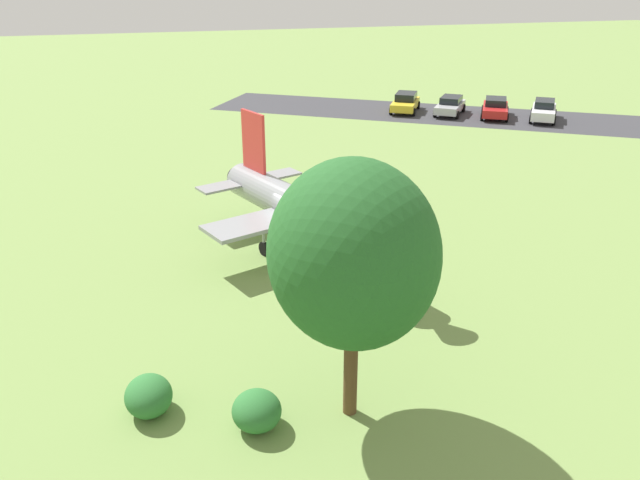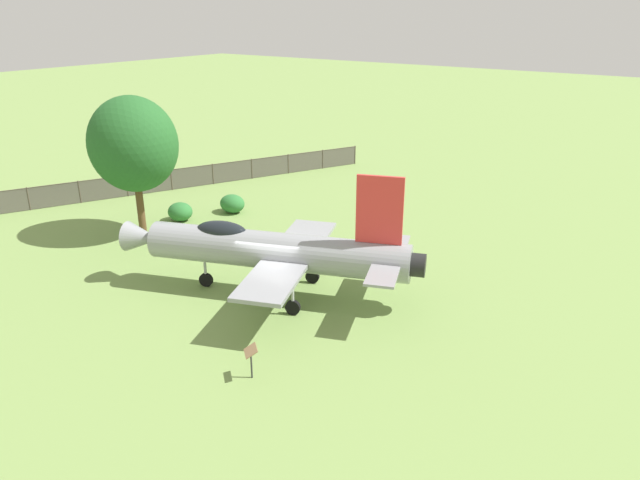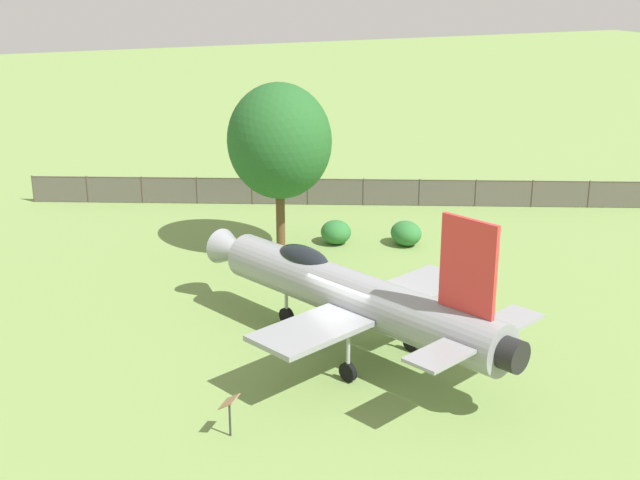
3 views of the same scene
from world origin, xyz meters
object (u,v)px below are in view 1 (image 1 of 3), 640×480
parked_car_red (495,108)px  parked_car_silver (450,105)px  display_jet (312,213)px  shrub_by_tree (257,411)px  parked_car_yellow (405,102)px  shade_tree (353,254)px  parked_car_white (544,110)px  info_plaque (394,202)px  shrub_near_fence (149,396)px

parked_car_red → parked_car_silver: parked_car_red is taller
display_jet → parked_car_red: size_ratio=2.58×
display_jet → parked_car_red: bearing=115.6°
display_jet → shrub_by_tree: 10.93m
parked_car_yellow → parked_car_silver: bearing=88.0°
shade_tree → parked_car_white: (-30.25, 25.79, -4.01)m
info_plaque → parked_car_yellow: (-22.72, 9.93, -0.08)m
parked_car_white → parked_car_silver: size_ratio=1.03×
info_plaque → parked_car_yellow: 24.80m
info_plaque → shrub_by_tree: bearing=-34.4°
parked_car_yellow → parked_car_white: bearing=88.1°
parked_car_red → shade_tree: bearing=-4.9°
display_jet → parked_car_white: size_ratio=2.64×
shrub_near_fence → info_plaque: 16.90m
shrub_by_tree → parked_car_red: bearing=141.9°
parked_car_red → parked_car_silver: 3.59m
shade_tree → info_plaque: size_ratio=6.34×
shrub_near_fence → parked_car_white: size_ratio=0.33×
shrub_by_tree → parked_car_red: size_ratio=0.29×
shrub_near_fence → parked_car_white: (-28.79, 31.13, 0.26)m
shrub_near_fence → shrub_by_tree: (1.40, 2.75, -0.01)m
shade_tree → parked_car_yellow: 39.95m
parked_car_silver → parked_car_yellow: (-2.00, -3.12, 0.04)m
display_jet → shrub_by_tree: (10.00, -4.14, -1.51)m
parked_car_red → shrub_near_fence: bearing=-12.1°
parked_car_white → parked_car_yellow: bearing=-87.7°
info_plaque → parked_car_white: (-16.81, 19.22, -0.06)m
info_plaque → shrub_near_fence: bearing=-44.8°
display_jet → parked_car_white: (-20.19, 24.23, -1.24)m
parked_car_red → parked_car_silver: bearing=-92.2°
shrub_by_tree → info_plaque: (-13.39, 9.16, 0.33)m
shrub_near_fence → info_plaque: info_plaque is taller
info_plaque → parked_car_white: 25.53m
shade_tree → shrub_by_tree: bearing=-91.2°
display_jet → shrub_near_fence: bearing=-59.6°
shrub_near_fence → parked_car_white: parked_car_white is taller
shrub_near_fence → parked_car_yellow: (-34.70, 21.84, 0.24)m
shrub_by_tree → info_plaque: 16.22m
shade_tree → info_plaque: (-13.44, 6.57, -3.95)m
shrub_by_tree → shade_tree: bearing=88.8°
parked_car_white → parked_car_red: bearing=-87.7°
display_jet → parked_car_silver: (-24.11, 18.07, -1.29)m
shrub_near_fence → parked_car_red: bearing=137.7°
display_jet → shade_tree: 10.55m
shade_tree → parked_car_red: 39.61m
shade_tree → parked_car_red: (-32.24, 22.65, -4.04)m
shade_tree → parked_car_red: size_ratio=1.51×
shrub_near_fence → parked_car_silver: (-32.71, 24.96, 0.21)m
parked_car_red → parked_car_yellow: 7.29m
shrub_near_fence → parked_car_yellow: bearing=147.8°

